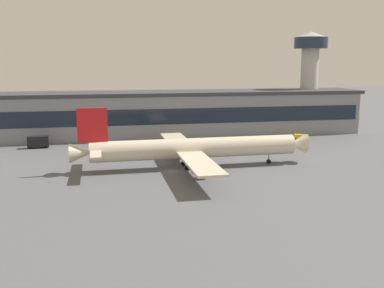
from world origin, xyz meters
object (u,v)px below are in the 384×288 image
control_tower (310,70)px  belt_loader (171,140)px  airliner (191,148)px  follow_me_car (301,137)px  stair_truck (39,141)px

control_tower → belt_loader: 61.73m
airliner → belt_loader: airliner is taller
control_tower → follow_me_car: bearing=-120.0°
stair_truck → control_tower: bearing=11.0°
airliner → stair_truck: bearing=140.7°
control_tower → airliner: bearing=-136.9°
belt_loader → follow_me_car: size_ratio=1.37×
belt_loader → stair_truck: (-39.21, 1.52, 0.83)m
belt_loader → airliner: bearing=-89.2°
control_tower → follow_me_car: 32.04m
control_tower → belt_loader: control_tower is taller
belt_loader → stair_truck: 39.25m
airliner → follow_me_car: size_ratio=12.22×
airliner → control_tower: control_tower is taller
airliner → stair_truck: size_ratio=9.45×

